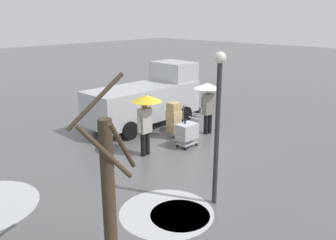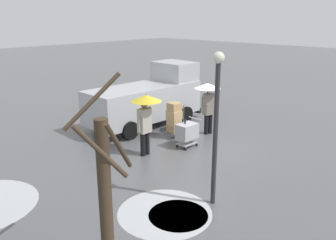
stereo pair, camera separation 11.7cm
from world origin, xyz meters
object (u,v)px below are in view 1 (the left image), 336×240
at_px(shopping_cart_vendor, 187,132).
at_px(bare_tree_near, 109,193).
at_px(cargo_van_parked_right, 148,98).
at_px(pedestrian_pink_side, 208,96).
at_px(street_lamp, 218,114).
at_px(pedestrian_black_side, 146,110).
at_px(hand_dolly_boxes, 174,118).

distance_m(shopping_cart_vendor, bare_tree_near, 6.87).
bearing_deg(cargo_van_parked_right, bare_tree_near, 131.50).
bearing_deg(pedestrian_pink_side, cargo_van_parked_right, 13.86).
height_order(pedestrian_pink_side, street_lamp, street_lamp).
height_order(shopping_cart_vendor, pedestrian_black_side, pedestrian_black_side).
bearing_deg(hand_dolly_boxes, street_lamp, 143.30).
height_order(pedestrian_black_side, bare_tree_near, bare_tree_near).
bearing_deg(shopping_cart_vendor, hand_dolly_boxes, -22.81).
relative_size(cargo_van_parked_right, street_lamp, 1.40).
xyz_separation_m(hand_dolly_boxes, pedestrian_pink_side, (-0.66, -1.25, 0.78)).
xyz_separation_m(shopping_cart_vendor, bare_tree_near, (-3.15, 6.01, 1.10)).
height_order(hand_dolly_boxes, pedestrian_pink_side, pedestrian_pink_side).
bearing_deg(street_lamp, pedestrian_black_side, -16.69).
relative_size(cargo_van_parked_right, bare_tree_near, 1.47).
height_order(cargo_van_parked_right, pedestrian_black_side, cargo_van_parked_right).
xyz_separation_m(hand_dolly_boxes, pedestrian_black_side, (-0.45, 1.95, 0.80)).
distance_m(hand_dolly_boxes, street_lamp, 5.32).
bearing_deg(pedestrian_pink_side, shopping_cart_vendor, 101.60).
bearing_deg(pedestrian_black_side, hand_dolly_boxes, -77.06).
relative_size(hand_dolly_boxes, street_lamp, 0.37).
bearing_deg(hand_dolly_boxes, pedestrian_pink_side, -117.90).
bearing_deg(shopping_cart_vendor, pedestrian_black_side, 69.88).
bearing_deg(cargo_van_parked_right, hand_dolly_boxes, 164.12).
bearing_deg(bare_tree_near, cargo_van_parked_right, -48.50).
distance_m(hand_dolly_boxes, pedestrian_black_side, 2.15).
distance_m(cargo_van_parked_right, pedestrian_black_side, 3.58).
bearing_deg(hand_dolly_boxes, shopping_cart_vendor, 157.19).
height_order(cargo_van_parked_right, shopping_cart_vendor, cargo_van_parked_right).
distance_m(cargo_van_parked_right, shopping_cart_vendor, 3.27).
height_order(hand_dolly_boxes, bare_tree_near, bare_tree_near).
relative_size(pedestrian_pink_side, bare_tree_near, 0.58).
bearing_deg(pedestrian_black_side, shopping_cart_vendor, -110.12).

